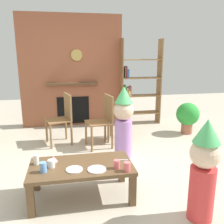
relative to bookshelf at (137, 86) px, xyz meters
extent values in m
plane|color=#BCB29E|center=(-1.12, -2.40, -0.88)|extent=(12.00, 12.00, 0.00)
cube|color=#935138|center=(-1.45, 0.20, 0.32)|extent=(2.20, 0.18, 2.40)
cube|color=black|center=(-1.45, 0.10, -0.53)|extent=(0.70, 0.02, 0.60)
cube|color=brown|center=(-1.45, 0.06, 0.07)|extent=(1.10, 0.10, 0.04)
cylinder|color=tan|center=(-1.33, 0.08, 0.67)|extent=(0.24, 0.04, 0.24)
cube|color=olive|center=(-0.37, 0.00, 0.07)|extent=(0.02, 0.28, 1.90)
cube|color=olive|center=(0.51, 0.00, 0.07)|extent=(0.02, 0.28, 1.90)
cube|color=olive|center=(0.07, 0.00, -0.63)|extent=(0.86, 0.28, 0.02)
cube|color=olive|center=(0.07, 0.00, -0.23)|extent=(0.86, 0.28, 0.02)
cube|color=olive|center=(0.07, 0.00, 0.17)|extent=(0.86, 0.28, 0.02)
cube|color=olive|center=(0.07, 0.00, 0.57)|extent=(0.86, 0.28, 0.02)
cube|color=#B23333|center=(-0.30, 0.00, -0.51)|extent=(0.03, 0.20, 0.21)
cube|color=#3359A5|center=(-0.25, 0.00, -0.51)|extent=(0.04, 0.20, 0.22)
cube|color=#3F8C4C|center=(-0.30, 0.00, -0.10)|extent=(0.04, 0.20, 0.24)
cube|color=gold|center=(-0.25, 0.00, -0.13)|extent=(0.04, 0.20, 0.18)
cube|color=#8C4C99|center=(-0.20, 0.00, -0.12)|extent=(0.03, 0.20, 0.20)
cube|color=#D87F3F|center=(-0.16, 0.00, -0.11)|extent=(0.02, 0.20, 0.22)
cube|color=#4C4C51|center=(-0.30, 0.00, 0.30)|extent=(0.03, 0.20, 0.25)
cube|color=#B23333|center=(-0.27, 0.00, 0.31)|extent=(0.02, 0.20, 0.25)
cube|color=#3359A5|center=(-0.23, 0.00, 0.28)|extent=(0.03, 0.20, 0.19)
cube|color=brown|center=(-1.46, -2.77, -0.51)|extent=(1.13, 0.60, 0.04)
cube|color=brown|center=(-1.98, -3.02, -0.70)|extent=(0.07, 0.07, 0.35)
cube|color=brown|center=(-0.94, -3.02, -0.70)|extent=(0.07, 0.07, 0.35)
cube|color=brown|center=(-1.98, -2.51, -0.70)|extent=(0.07, 0.07, 0.35)
cube|color=brown|center=(-0.94, -2.51, -0.70)|extent=(0.07, 0.07, 0.35)
cylinder|color=#E5666B|center=(-1.09, -2.92, -0.44)|extent=(0.07, 0.07, 0.09)
cylinder|color=silver|center=(-1.95, -2.65, -0.43)|extent=(0.06, 0.06, 0.11)
cylinder|color=#E5666B|center=(-1.00, -3.00, -0.44)|extent=(0.07, 0.07, 0.10)
cylinder|color=silver|center=(-1.78, -2.76, -0.44)|extent=(0.08, 0.08, 0.09)
cylinder|color=#669EE0|center=(-1.85, -2.86, -0.43)|extent=(0.07, 0.07, 0.11)
cylinder|color=white|center=(-1.31, -2.92, -0.48)|extent=(0.20, 0.20, 0.01)
cylinder|color=white|center=(-1.54, -2.88, -0.48)|extent=(0.18, 0.18, 0.01)
cone|color=pink|center=(-1.76, -2.62, -0.45)|extent=(0.10, 0.10, 0.07)
cube|color=silver|center=(-1.00, -2.73, -0.48)|extent=(0.15, 0.04, 0.01)
cylinder|color=#D13838|center=(-0.35, -3.35, -0.61)|extent=(0.24, 0.24, 0.54)
sphere|color=beige|center=(-0.35, -3.35, -0.19)|extent=(0.28, 0.28, 0.28)
cone|color=#4CB766|center=(-0.35, -3.35, 0.03)|extent=(0.25, 0.25, 0.23)
cylinder|color=#B27FCC|center=(-0.74, -1.77, -0.58)|extent=(0.27, 0.27, 0.59)
sphere|color=beige|center=(-0.74, -1.77, -0.13)|extent=(0.31, 0.31, 0.31)
cone|color=#4CB766|center=(-0.74, -1.77, 0.11)|extent=(0.28, 0.28, 0.25)
cube|color=olive|center=(-1.75, -1.02, -0.44)|extent=(0.49, 0.49, 0.02)
cube|color=olive|center=(-1.57, -0.97, -0.20)|extent=(0.13, 0.39, 0.45)
cylinder|color=olive|center=(-1.97, -0.89, -0.66)|extent=(0.04, 0.04, 0.43)
cylinder|color=olive|center=(-1.87, -1.24, -0.66)|extent=(0.04, 0.04, 0.43)
cylinder|color=olive|center=(-1.62, -0.80, -0.66)|extent=(0.04, 0.04, 0.43)
cylinder|color=olive|center=(-1.53, -1.15, -0.66)|extent=(0.04, 0.04, 0.43)
cube|color=olive|center=(-1.06, -1.28, -0.44)|extent=(0.47, 0.47, 0.02)
cube|color=olive|center=(-0.88, -1.25, -0.20)|extent=(0.10, 0.40, 0.45)
cylinder|color=olive|center=(-1.27, -1.14, -0.66)|extent=(0.04, 0.04, 0.43)
cylinder|color=olive|center=(-1.21, -1.49, -0.66)|extent=(0.04, 0.04, 0.43)
cylinder|color=olive|center=(-0.92, -1.07, -0.66)|extent=(0.04, 0.04, 0.43)
cylinder|color=olive|center=(-0.85, -1.43, -0.66)|extent=(0.04, 0.04, 0.43)
cube|color=olive|center=(-0.64, -1.01, -0.44)|extent=(0.50, 0.50, 0.02)
cube|color=olive|center=(-0.47, -1.07, -0.20)|extent=(0.15, 0.39, 0.45)
cylinder|color=olive|center=(-0.76, -0.79, -0.66)|extent=(0.04, 0.04, 0.43)
cylinder|color=olive|center=(-0.87, -1.13, -0.66)|extent=(0.04, 0.04, 0.43)
cylinder|color=olive|center=(-0.42, -0.89, -0.66)|extent=(0.04, 0.04, 0.43)
cylinder|color=olive|center=(-0.53, -1.24, -0.66)|extent=(0.04, 0.04, 0.43)
cylinder|color=#9E5B42|center=(0.79, -0.90, -0.77)|extent=(0.22, 0.22, 0.21)
sphere|color=green|center=(0.79, -0.90, -0.48)|extent=(0.46, 0.46, 0.46)
camera|label=1|loc=(-1.59, -5.25, 0.71)|focal=38.97mm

